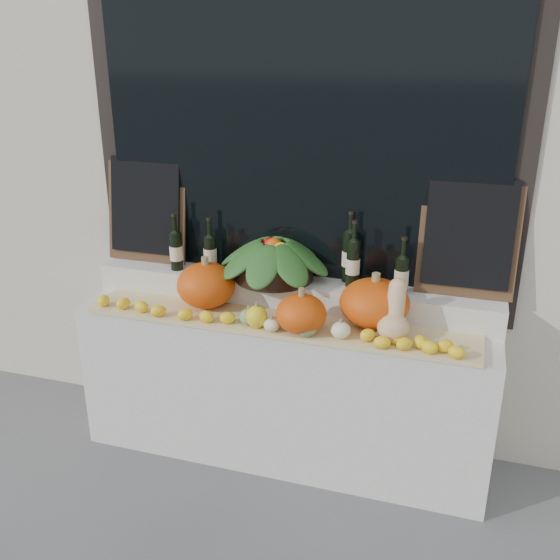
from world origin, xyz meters
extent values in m
cube|color=beige|center=(0.00, 2.25, 2.25)|extent=(7.00, 0.90, 4.50)
cube|color=black|center=(0.00, 1.80, 1.90)|extent=(2.40, 0.04, 2.10)
cube|color=black|center=(0.00, 1.77, 1.90)|extent=(2.20, 0.02, 2.00)
cube|color=silver|center=(0.00, 1.52, 0.44)|extent=(2.30, 0.55, 0.88)
cube|color=silver|center=(0.00, 1.68, 0.96)|extent=(2.30, 0.25, 0.16)
cube|color=tan|center=(0.00, 1.40, 0.89)|extent=(2.10, 0.32, 0.02)
ellipsoid|color=#DB4E0B|center=(-0.43, 1.47, 1.03)|extent=(0.40, 0.40, 0.25)
ellipsoid|color=#DB4E0B|center=(0.49, 1.51, 1.03)|extent=(0.43, 0.43, 0.25)
ellipsoid|color=#DB4E0B|center=(0.15, 1.32, 1.00)|extent=(0.32, 0.32, 0.20)
ellipsoid|color=#DFB683|center=(0.61, 1.36, 0.98)|extent=(0.16, 0.16, 0.14)
cylinder|color=#DFB683|center=(0.61, 1.41, 1.09)|extent=(0.09, 0.14, 0.18)
sphere|color=#DFB683|center=(0.61, 1.45, 1.16)|extent=(0.09, 0.09, 0.09)
ellipsoid|color=#2D5F1C|center=(0.19, 1.28, 0.95)|extent=(0.12, 0.12, 0.10)
cylinder|color=olive|center=(0.19, 1.28, 1.02)|extent=(0.02, 0.02, 0.02)
ellipsoid|color=#2D5F1C|center=(-0.13, 1.32, 0.95)|extent=(0.10, 0.10, 0.09)
cylinder|color=olive|center=(-0.13, 1.32, 1.00)|extent=(0.02, 0.02, 0.02)
ellipsoid|color=#F2F1C2|center=(0.01, 1.28, 0.94)|extent=(0.08, 0.08, 0.07)
cylinder|color=olive|center=(0.01, 1.28, 0.98)|extent=(0.02, 0.02, 0.02)
ellipsoid|color=yellow|center=(-0.08, 1.30, 0.97)|extent=(0.11, 0.11, 0.12)
cylinder|color=olive|center=(-0.08, 1.30, 1.04)|extent=(0.02, 0.02, 0.02)
ellipsoid|color=#F2F1C2|center=(0.36, 1.31, 0.95)|extent=(0.10, 0.10, 0.09)
cylinder|color=olive|center=(0.36, 1.31, 1.00)|extent=(0.02, 0.02, 0.02)
cylinder|color=black|center=(-0.10, 1.66, 1.10)|extent=(0.44, 0.44, 0.12)
cylinder|color=black|center=(-0.69, 1.63, 1.15)|extent=(0.07, 0.07, 0.22)
cylinder|color=black|center=(-0.69, 1.63, 1.31)|extent=(0.03, 0.03, 0.10)
cylinder|color=beige|center=(-0.69, 1.63, 1.14)|extent=(0.08, 0.08, 0.08)
cylinder|color=black|center=(-0.69, 1.63, 1.37)|extent=(0.03, 0.03, 0.02)
cylinder|color=black|center=(-0.49, 1.68, 1.14)|extent=(0.07, 0.07, 0.20)
cylinder|color=black|center=(-0.49, 1.68, 1.29)|extent=(0.03, 0.03, 0.10)
cylinder|color=beige|center=(-0.49, 1.68, 1.13)|extent=(0.08, 0.08, 0.08)
cylinder|color=black|center=(-0.49, 1.68, 1.35)|extent=(0.03, 0.03, 0.02)
cylinder|color=black|center=(0.31, 1.75, 1.18)|extent=(0.08, 0.08, 0.28)
cylinder|color=black|center=(0.31, 1.75, 1.37)|extent=(0.03, 0.03, 0.10)
cylinder|color=beige|center=(0.31, 1.75, 1.17)|extent=(0.08, 0.08, 0.08)
cylinder|color=black|center=(0.31, 1.75, 1.43)|extent=(0.03, 0.03, 0.02)
cylinder|color=black|center=(0.34, 1.67, 1.17)|extent=(0.07, 0.07, 0.26)
cylinder|color=black|center=(0.34, 1.67, 1.35)|extent=(0.03, 0.03, 0.10)
cylinder|color=beige|center=(0.34, 1.67, 1.16)|extent=(0.08, 0.08, 0.08)
cylinder|color=black|center=(0.34, 1.67, 1.41)|extent=(0.03, 0.03, 0.02)
cylinder|color=black|center=(0.60, 1.66, 1.14)|extent=(0.07, 0.07, 0.20)
cylinder|color=black|center=(0.60, 1.66, 1.29)|extent=(0.03, 0.03, 0.10)
cylinder|color=beige|center=(0.60, 1.66, 1.13)|extent=(0.08, 0.08, 0.08)
cylinder|color=black|center=(0.60, 1.66, 1.34)|extent=(0.03, 0.03, 0.02)
cube|color=#4C331E|center=(-0.92, 1.75, 1.35)|extent=(0.50, 0.11, 0.62)
cube|color=black|center=(-0.92, 1.73, 1.38)|extent=(0.44, 0.10, 0.56)
cube|color=#4C331E|center=(0.92, 1.75, 1.35)|extent=(0.50, 0.11, 0.62)
cube|color=black|center=(0.92, 1.73, 1.38)|extent=(0.44, 0.10, 0.56)
camera|label=1|loc=(0.90, -1.45, 2.32)|focal=40.00mm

